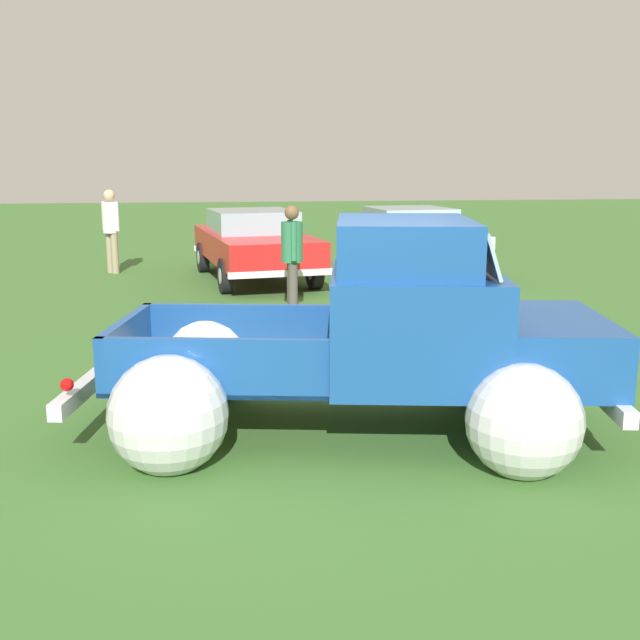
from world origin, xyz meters
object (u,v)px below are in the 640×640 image
at_px(vintage_pickup_truck, 384,350).
at_px(spectator_1, 292,253).
at_px(spectator_0, 111,225).
at_px(show_car_0, 254,242).
at_px(show_car_1, 411,238).

relative_size(vintage_pickup_truck, spectator_1, 2.80).
bearing_deg(spectator_1, spectator_0, -57.43).
bearing_deg(show_car_0, spectator_1, -2.68).
bearing_deg(spectator_0, show_car_1, 125.03).
distance_m(vintage_pickup_truck, show_car_0, 9.12).
relative_size(show_car_1, spectator_0, 2.37).
bearing_deg(vintage_pickup_truck, spectator_0, 119.72).
xyz_separation_m(show_car_1, spectator_1, (-3.01, -4.08, 0.21)).
bearing_deg(show_car_1, vintage_pickup_truck, -22.25).
xyz_separation_m(vintage_pickup_truck, show_car_0, (-0.69, 9.10, 0.03)).
height_order(show_car_1, spectator_1, spectator_1).
distance_m(show_car_0, spectator_1, 3.74).
xyz_separation_m(vintage_pickup_truck, spectator_1, (-0.28, 5.38, 0.24)).
distance_m(spectator_0, spectator_1, 6.16).
xyz_separation_m(show_car_0, spectator_1, (0.41, -3.71, 0.21)).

